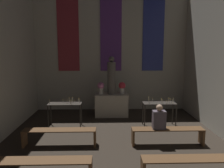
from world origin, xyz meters
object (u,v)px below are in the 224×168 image
(pew_third_right, at_px, (191,164))
(person_seated, at_px, (159,118))
(pew_third_left, at_px, (42,166))
(pew_back_left, at_px, (60,134))
(flower_vase_right, at_px, (122,87))
(candle_rack_right, at_px, (159,106))
(flower_vase_left, at_px, (101,87))
(candle_rack_left, at_px, (65,107))
(statue, at_px, (111,77))
(altar, at_px, (111,105))
(pew_back_right, at_px, (168,133))

(pew_third_right, distance_m, person_seated, 1.80)
(pew_third_left, height_order, pew_back_left, same)
(flower_vase_right, xyz_separation_m, candle_rack_right, (1.23, -1.34, -0.47))
(flower_vase_left, xyz_separation_m, pew_third_right, (1.97, -4.60, -0.85))
(candle_rack_left, bearing_deg, pew_back_left, -85.65)
(statue, distance_m, pew_third_right, 5.02)
(pew_third_left, xyz_separation_m, pew_third_right, (3.07, 0.00, 0.00))
(flower_vase_right, bearing_deg, altar, 180.00)
(pew_third_left, bearing_deg, candle_rack_right, 45.58)
(altar, bearing_deg, candle_rack_left, -141.13)
(pew_back_left, bearing_deg, candle_rack_right, 25.72)
(pew_back_right, bearing_deg, flower_vase_right, 110.99)
(altar, xyz_separation_m, candle_rack_right, (1.67, -1.34, 0.27))
(altar, bearing_deg, pew_back_left, -118.10)
(flower_vase_left, bearing_deg, statue, 0.00)
(flower_vase_right, distance_m, pew_third_right, 4.81)
(pew_third_left, relative_size, pew_back_left, 1.00)
(pew_third_left, distance_m, pew_third_right, 3.07)
(flower_vase_left, xyz_separation_m, candle_rack_left, (-1.22, -1.33, -0.47))
(pew_third_right, bearing_deg, pew_back_left, 150.70)
(pew_third_left, height_order, person_seated, person_seated)
(flower_vase_left, distance_m, pew_third_left, 4.81)
(altar, relative_size, person_seated, 1.89)
(pew_third_right, relative_size, pew_back_right, 1.00)
(flower_vase_right, relative_size, pew_third_left, 0.24)
(candle_rack_left, height_order, pew_back_right, candle_rack_left)
(candle_rack_left, relative_size, pew_third_right, 0.56)
(pew_third_right, bearing_deg, candle_rack_left, 134.31)
(altar, bearing_deg, pew_third_right, -71.54)
(statue, distance_m, candle_rack_right, 2.31)
(altar, relative_size, flower_vase_right, 2.72)
(statue, bearing_deg, candle_rack_left, -141.13)
(candle_rack_right, height_order, person_seated, person_seated)
(flower_vase_left, distance_m, candle_rack_left, 1.87)
(statue, relative_size, flower_vase_right, 3.14)
(candle_rack_left, relative_size, pew_back_right, 0.56)
(altar, xyz_separation_m, pew_back_left, (-1.54, -2.88, -0.11))
(candle_rack_right, distance_m, pew_back_left, 3.57)
(statue, distance_m, pew_back_left, 3.50)
(flower_vase_left, height_order, pew_back_left, flower_vase_left)
(altar, bearing_deg, person_seated, -66.09)
(pew_third_right, bearing_deg, flower_vase_left, 113.17)
(statue, height_order, pew_back_right, statue)
(flower_vase_left, bearing_deg, flower_vase_right, 0.00)
(altar, height_order, candle_rack_right, candle_rack_right)
(candle_rack_right, bearing_deg, statue, 141.28)
(pew_third_right, height_order, pew_back_right, same)
(altar, xyz_separation_m, candle_rack_left, (-1.65, -1.33, 0.27))
(candle_rack_left, relative_size, candle_rack_right, 1.00)
(altar, distance_m, candle_rack_left, 2.14)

